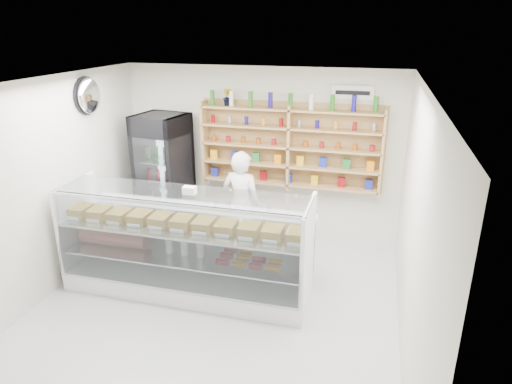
# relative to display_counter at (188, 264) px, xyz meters

# --- Properties ---
(room) EXTENTS (5.00, 5.00, 5.00)m
(room) POSITION_rel_display_counter_xyz_m (0.50, -0.51, 1.02)
(room) COLOR silver
(room) RESTS_ON ground
(display_counter) EXTENTS (3.26, 0.97, 1.42)m
(display_counter) POSITION_rel_display_counter_xyz_m (0.00, 0.00, 0.00)
(display_counter) COLOR white
(display_counter) RESTS_ON floor
(shop_worker) EXTENTS (0.67, 0.49, 1.67)m
(shop_worker) POSITION_rel_display_counter_xyz_m (0.41, 1.14, 0.46)
(shop_worker) COLOR silver
(shop_worker) RESTS_ON floor
(drinks_cooler) EXTENTS (0.85, 0.83, 2.07)m
(drinks_cooler) POSITION_rel_display_counter_xyz_m (-1.01, 1.48, 0.66)
(drinks_cooler) COLOR black
(drinks_cooler) RESTS_ON floor
(wall_shelving) EXTENTS (2.84, 0.28, 1.33)m
(wall_shelving) POSITION_rel_display_counter_xyz_m (1.00, 1.83, 1.21)
(wall_shelving) COLOR tan
(wall_shelving) RESTS_ON back_wall
(potted_plant) EXTENTS (0.19, 0.17, 0.28)m
(potted_plant) POSITION_rel_display_counter_xyz_m (-0.00, 1.83, 1.95)
(potted_plant) COLOR #1E6626
(potted_plant) RESTS_ON wall_shelving
(security_mirror) EXTENTS (0.15, 0.50, 0.50)m
(security_mirror) POSITION_rel_display_counter_xyz_m (-1.67, 0.69, 2.07)
(security_mirror) COLOR silver
(security_mirror) RESTS_ON left_wall
(wall_sign) EXTENTS (0.62, 0.03, 0.20)m
(wall_sign) POSITION_rel_display_counter_xyz_m (1.90, 1.96, 2.07)
(wall_sign) COLOR white
(wall_sign) RESTS_ON back_wall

